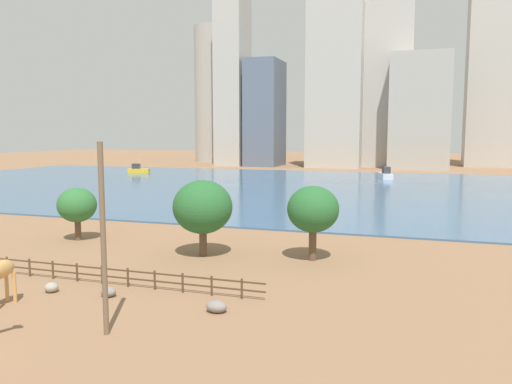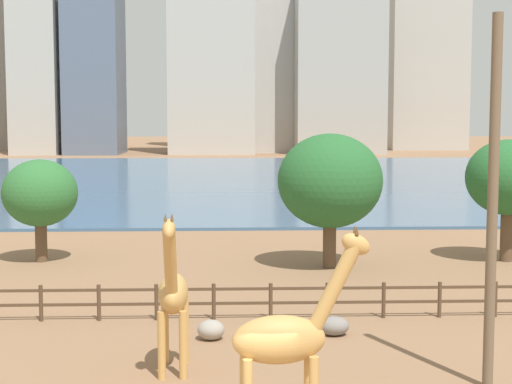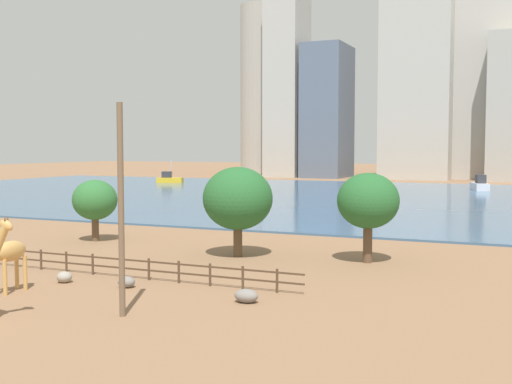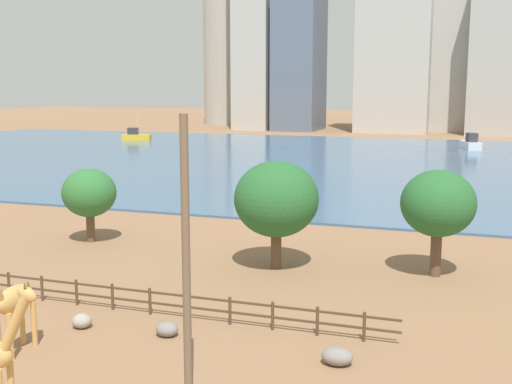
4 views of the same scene
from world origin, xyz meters
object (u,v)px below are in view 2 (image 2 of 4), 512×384
utility_pole (493,204)px  boat_ferry (328,158)px  giraffe_tall (173,294)px  giraffe_companion (287,339)px  boulder_small (334,326)px  tree_left_large (40,194)px  tree_center_broad (330,181)px  boulder_by_pole (211,330)px  tree_right_tall (508,178)px

utility_pole → boat_ferry: (8.30, 96.12, -3.81)m
giraffe_tall → utility_pole: bearing=78.9°
giraffe_companion → boulder_small: 8.73m
tree_left_large → tree_center_broad: tree_center_broad is taller
tree_left_large → boat_ferry: 80.93m
boulder_by_pole → tree_right_tall: 20.19m
tree_right_tall → giraffe_companion: bearing=-120.8°
utility_pole → tree_right_tall: 19.59m
utility_pole → tree_left_large: 25.08m
utility_pole → tree_left_large: size_ratio=1.93×
giraffe_companion → boat_ferry: giraffe_companion is taller
tree_left_large → tree_right_tall: 23.36m
tree_center_broad → giraffe_tall: bearing=-112.8°
boat_ferry → tree_right_tall: bearing=163.6°
boulder_by_pole → giraffe_companion: bearing=-76.7°
giraffe_tall → boulder_small: size_ratio=4.72×
giraffe_tall → tree_left_large: 19.17m
boulder_by_pole → tree_center_broad: (5.46, 12.04, 3.85)m
giraffe_tall → tree_right_tall: size_ratio=0.78×
boulder_by_pole → boulder_small: (4.07, 0.35, -0.01)m
giraffe_tall → tree_left_large: bearing=-156.8°
boulder_small → boulder_by_pole: bearing=-175.1°
tree_center_broad → tree_right_tall: 9.22m
giraffe_companion → utility_pole: (5.63, 3.03, 2.68)m
giraffe_companion → tree_left_large: tree_left_large is taller
tree_center_broad → boat_ferry: tree_center_broad is taller
boat_ferry → tree_center_broad: bearing=157.1°
giraffe_tall → utility_pole: 9.04m
boulder_small → boat_ferry: bearing=82.7°
giraffe_companion → tree_right_tall: (12.71, 21.29, 1.92)m
tree_left_large → boat_ferry: tree_left_large is taller
boulder_small → boat_ferry: size_ratio=0.15×
giraffe_tall → boat_ferry: size_ratio=0.71×
giraffe_tall → tree_right_tall: bearing=136.3°
boulder_small → giraffe_tall: bearing=-144.4°
boulder_by_pole → tree_left_large: tree_left_large is taller
tree_center_broad → tree_right_tall: bearing=8.7°
giraffe_tall → tree_left_large: tree_left_large is taller
tree_center_broad → boat_ferry: size_ratio=0.97×
boulder_by_pole → boulder_small: 4.09m
giraffe_companion → tree_left_large: (-10.63, 22.07, 1.16)m
utility_pole → boulder_small: size_ratio=9.83×
boulder_by_pole → tree_center_broad: bearing=65.6°
giraffe_companion → utility_pole: size_ratio=0.49×
giraffe_companion → tree_center_broad: (3.60, 19.90, 1.91)m
boulder_by_pole → tree_right_tall: tree_right_tall is taller
tree_left_large → tree_center_broad: (14.23, -2.17, 0.75)m
giraffe_tall → boat_ferry: bearing=169.2°
tree_right_tall → tree_left_large: bearing=178.1°
utility_pole → tree_right_tall: size_ratio=1.62×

